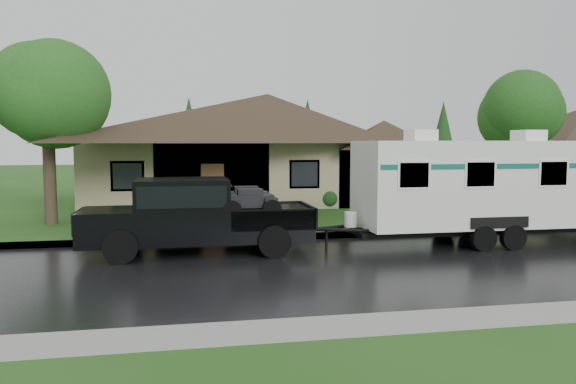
# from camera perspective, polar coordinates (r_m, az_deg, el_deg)

# --- Properties ---
(ground) EXTENTS (140.00, 140.00, 0.00)m
(ground) POSITION_cam_1_polar(r_m,az_deg,el_deg) (16.26, -1.42, -6.22)
(ground) COLOR #25531A
(ground) RESTS_ON ground
(road) EXTENTS (140.00, 8.00, 0.01)m
(road) POSITION_cam_1_polar(r_m,az_deg,el_deg) (14.33, -0.10, -7.73)
(road) COLOR black
(road) RESTS_ON ground
(curb) EXTENTS (140.00, 0.50, 0.15)m
(curb) POSITION_cam_1_polar(r_m,az_deg,el_deg) (18.43, -2.58, -4.64)
(curb) COLOR gray
(curb) RESTS_ON ground
(lawn) EXTENTS (140.00, 26.00, 0.15)m
(lawn) POSITION_cam_1_polar(r_m,az_deg,el_deg) (31.00, -5.98, -0.73)
(lawn) COLOR #25531A
(lawn) RESTS_ON ground
(house_main) EXTENTS (19.44, 10.80, 6.90)m
(house_main) POSITION_cam_1_polar(r_m,az_deg,el_deg) (29.98, -1.46, 5.83)
(house_main) COLOR tan
(house_main) RESTS_ON lawn
(tree_left_green) EXTENTS (4.21, 4.21, 6.97)m
(tree_left_green) POSITION_cam_1_polar(r_m,az_deg,el_deg) (22.60, -23.31, 9.24)
(tree_left_green) COLOR #382B1E
(tree_left_green) RESTS_ON lawn
(tree_right_green) EXTENTS (3.74, 3.74, 6.20)m
(tree_right_green) POSITION_cam_1_polar(r_m,az_deg,el_deg) (27.14, 22.48, 7.35)
(tree_right_green) COLOR #382B1E
(tree_right_green) RESTS_ON lawn
(shrub_row) EXTENTS (13.60, 1.00, 1.00)m
(shrub_row) POSITION_cam_1_polar(r_m,az_deg,el_deg) (25.58, -0.43, -0.63)
(shrub_row) COLOR #143814
(shrub_row) RESTS_ON lawn
(pickup_truck) EXTENTS (6.45, 2.45, 2.15)m
(pickup_truck) POSITION_cam_1_polar(r_m,az_deg,el_deg) (16.26, -9.57, -2.17)
(pickup_truck) COLOR black
(pickup_truck) RESTS_ON ground
(travel_trailer) EXTENTS (7.96, 2.80, 3.57)m
(travel_trailer) POSITION_cam_1_polar(r_m,az_deg,el_deg) (18.60, 18.68, 0.83)
(travel_trailer) COLOR white
(travel_trailer) RESTS_ON ground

